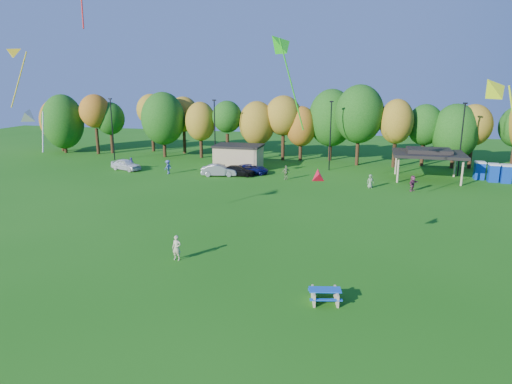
% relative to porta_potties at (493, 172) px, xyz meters
% --- Properties ---
extents(ground, '(160.00, 160.00, 0.00)m').
position_rel_porta_potties_xyz_m(ground, '(-21.48, -37.92, -1.10)').
color(ground, '#19600F').
rests_on(ground, ground).
extents(tree_line, '(93.57, 10.55, 11.15)m').
position_rel_porta_potties_xyz_m(tree_line, '(-22.50, 7.59, 4.82)').
color(tree_line, black).
rests_on(tree_line, ground).
extents(lamp_posts, '(64.50, 0.25, 9.09)m').
position_rel_porta_potties_xyz_m(lamp_posts, '(-19.48, 2.08, 3.80)').
color(lamp_posts, black).
rests_on(lamp_posts, ground).
extents(utility_building, '(6.30, 4.30, 3.25)m').
position_rel_porta_potties_xyz_m(utility_building, '(-31.48, 0.08, 0.54)').
color(utility_building, tan).
rests_on(utility_building, ground).
extents(pavilion, '(8.20, 6.20, 3.77)m').
position_rel_porta_potties_xyz_m(pavilion, '(-7.48, -0.92, 2.13)').
color(pavilion, tan).
rests_on(pavilion, ground).
extents(porta_potties, '(3.75, 2.49, 2.18)m').
position_rel_porta_potties_xyz_m(porta_potties, '(0.00, 0.00, 0.00)').
color(porta_potties, '#0C35A2').
rests_on(porta_potties, ground).
extents(picnic_table, '(2.02, 1.79, 0.76)m').
position_rel_porta_potties_xyz_m(picnic_table, '(-16.26, -35.17, -0.66)').
color(picnic_table, tan).
rests_on(picnic_table, ground).
extents(kite_flyer, '(0.65, 0.45, 1.72)m').
position_rel_porta_potties_xyz_m(kite_flyer, '(-26.58, -31.62, -0.24)').
color(kite_flyer, '#BFB68F').
rests_on(kite_flyer, ground).
extents(car_a, '(4.73, 3.02, 1.50)m').
position_rel_porta_potties_xyz_m(car_a, '(-45.76, -4.58, -0.35)').
color(car_a, white).
rests_on(car_a, ground).
extents(car_b, '(4.68, 2.47, 1.47)m').
position_rel_porta_potties_xyz_m(car_b, '(-32.51, -5.08, -0.36)').
color(car_b, gray).
rests_on(car_b, ground).
extents(car_c, '(4.85, 2.87, 1.26)m').
position_rel_porta_potties_xyz_m(car_c, '(-28.98, -3.05, -0.47)').
color(car_c, '#0D1253').
rests_on(car_c, ground).
extents(car_d, '(4.45, 1.93, 1.27)m').
position_rel_porta_potties_xyz_m(car_d, '(-30.25, -4.37, -0.46)').
color(car_d, black).
rests_on(car_d, ground).
extents(far_person_0, '(1.32, 1.62, 1.74)m').
position_rel_porta_potties_xyz_m(far_person_0, '(-9.60, -7.42, -0.23)').
color(far_person_0, '#85375B').
rests_on(far_person_0, ground).
extents(far_person_1, '(0.94, 1.00, 1.64)m').
position_rel_porta_potties_xyz_m(far_person_1, '(-45.20, -4.23, -0.28)').
color(far_person_1, '#6556BE').
rests_on(far_person_1, ground).
extents(far_person_2, '(0.87, 0.70, 1.54)m').
position_rel_porta_potties_xyz_m(far_person_2, '(-14.06, -7.05, -0.33)').
color(far_person_2, '#6B8E61').
rests_on(far_person_2, ground).
extents(far_person_3, '(1.08, 0.92, 1.74)m').
position_rel_porta_potties_xyz_m(far_person_3, '(-23.99, -5.06, -0.23)').
color(far_person_3, '#778B55').
rests_on(far_person_3, ground).
extents(far_person_4, '(0.95, 1.28, 1.78)m').
position_rel_porta_potties_xyz_m(far_person_4, '(-39.30, -5.42, -0.21)').
color(far_person_4, '#4A5CA3').
rests_on(far_person_4, ground).
extents(kite_3, '(1.61, 2.27, 3.53)m').
position_rel_porta_potties_xyz_m(kite_3, '(-37.65, -30.93, 8.42)').
color(kite_3, '#AFAFAF').
extents(kite_5, '(3.63, 3.93, 7.59)m').
position_rel_porta_potties_xyz_m(kite_5, '(-21.51, -22.97, 13.42)').
color(kite_5, '#27CF1B').
extents(kite_9, '(3.19, 2.54, 5.57)m').
position_rel_porta_potties_xyz_m(kite_9, '(-7.58, -28.52, 10.35)').
color(kite_9, '#E8FF1A').
extents(kite_12, '(1.12, 1.34, 1.20)m').
position_rel_porta_potties_xyz_m(kite_12, '(-17.34, -30.63, 5.14)').
color(kite_12, red).
extents(kite_14, '(2.53, 2.68, 5.33)m').
position_rel_porta_potties_xyz_m(kite_14, '(-43.17, -25.03, 12.89)').
color(kite_14, yellow).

